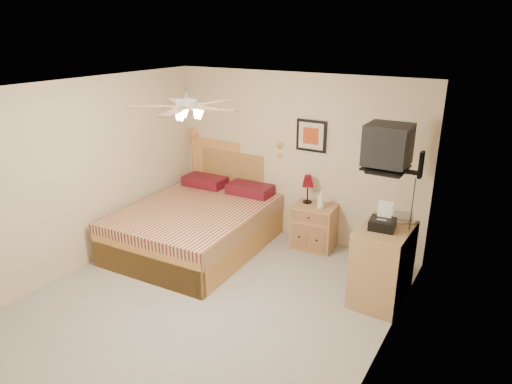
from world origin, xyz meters
TOP-DOWN VIEW (x-y plane):
  - floor at (0.00, 0.00)m, footprint 4.50×4.50m
  - ceiling at (0.00, 0.00)m, footprint 4.00×4.50m
  - wall_back at (0.00, 2.25)m, footprint 4.00×0.04m
  - wall_front at (0.00, -2.25)m, footprint 4.00×0.04m
  - wall_left at (-2.00, 0.00)m, footprint 0.04×4.50m
  - wall_right at (2.00, 0.00)m, footprint 0.04×4.50m
  - bed at (-1.01, 1.12)m, footprint 1.88×2.41m
  - nightstand at (0.47, 2.00)m, footprint 0.64×0.50m
  - table_lamp at (0.32, 2.06)m, footprint 0.29×0.29m
  - lotion_bottle at (0.58, 1.96)m, footprint 0.12×0.12m
  - framed_picture at (0.27, 2.23)m, footprint 0.46×0.04m
  - dresser at (1.73, 1.12)m, footprint 0.58×0.82m
  - fax_machine at (1.70, 1.06)m, footprint 0.31×0.33m
  - magazine_lower at (1.74, 1.42)m, footprint 0.30×0.35m
  - magazine_upper at (1.73, 1.43)m, footprint 0.27×0.31m
  - wall_tv at (1.75, 1.34)m, footprint 0.56×0.46m
  - ceiling_fan at (0.00, -0.20)m, footprint 1.14×1.14m

SIDE VIEW (x-z plane):
  - floor at x=0.00m, z-range 0.00..0.00m
  - nightstand at x=0.47m, z-range 0.00..0.66m
  - dresser at x=1.73m, z-range 0.00..0.95m
  - bed at x=-1.01m, z-range 0.00..1.51m
  - lotion_bottle at x=0.58m, z-range 0.66..0.92m
  - table_lamp at x=0.32m, z-range 0.66..1.07m
  - magazine_lower at x=1.74m, z-range 0.95..0.97m
  - magazine_upper at x=1.73m, z-range 0.97..0.99m
  - fax_machine at x=1.70m, z-range 0.95..1.24m
  - wall_back at x=0.00m, z-range 0.00..2.50m
  - wall_front at x=0.00m, z-range 0.00..2.50m
  - wall_left at x=-2.00m, z-range 0.00..2.50m
  - wall_right at x=2.00m, z-range 0.00..2.50m
  - framed_picture at x=0.27m, z-range 1.39..1.85m
  - wall_tv at x=1.75m, z-range 1.52..2.10m
  - ceiling_fan at x=0.00m, z-range 2.22..2.50m
  - ceiling at x=0.00m, z-range 2.48..2.52m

